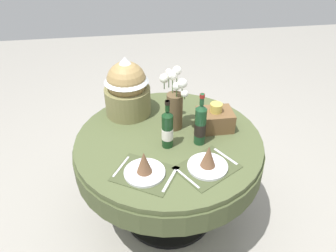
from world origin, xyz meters
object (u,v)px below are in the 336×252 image
(dining_table, at_px, (169,154))
(place_setting_right, at_px, (208,162))
(flower_vase, at_px, (175,102))
(wine_bottle_right, at_px, (167,129))
(wine_bottle_left, at_px, (200,124))
(gift_tub_back_left, at_px, (127,85))
(place_setting_left, at_px, (144,168))
(woven_basket_side_right, at_px, (215,119))

(dining_table, xyz_separation_m, place_setting_right, (0.19, -0.31, 0.18))
(flower_vase, bearing_deg, place_setting_right, -73.97)
(dining_table, xyz_separation_m, wine_bottle_right, (-0.02, -0.07, 0.26))
(dining_table, distance_m, place_setting_right, 0.41)
(flower_vase, xyz_separation_m, wine_bottle_left, (0.13, -0.20, -0.06))
(gift_tub_back_left, bearing_deg, place_setting_left, -85.00)
(gift_tub_back_left, bearing_deg, flower_vase, -37.09)
(place_setting_right, height_order, wine_bottle_right, wine_bottle_right)
(place_setting_right, relative_size, woven_basket_side_right, 1.82)
(dining_table, bearing_deg, gift_tub_back_left, 124.31)
(place_setting_right, bearing_deg, flower_vase, 106.03)
(flower_vase, distance_m, wine_bottle_right, 0.23)
(dining_table, relative_size, gift_tub_back_left, 2.89)
(dining_table, bearing_deg, wine_bottle_left, -19.76)
(dining_table, relative_size, woven_basket_side_right, 5.40)
(dining_table, bearing_deg, wine_bottle_right, -104.32)
(place_setting_left, bearing_deg, dining_table, 59.44)
(wine_bottle_left, bearing_deg, place_setting_right, -91.11)
(place_setting_right, height_order, gift_tub_back_left, gift_tub_back_left)
(gift_tub_back_left, bearing_deg, dining_table, -55.69)
(wine_bottle_right, bearing_deg, flower_vase, 69.14)
(place_setting_right, bearing_deg, gift_tub_back_left, 122.63)
(wine_bottle_right, xyz_separation_m, woven_basket_side_right, (0.35, 0.15, -0.06))
(woven_basket_side_right, bearing_deg, wine_bottle_left, -133.67)
(dining_table, height_order, flower_vase, flower_vase)
(wine_bottle_right, distance_m, gift_tub_back_left, 0.50)
(wine_bottle_right, bearing_deg, gift_tub_back_left, 117.67)
(place_setting_left, relative_size, wine_bottle_left, 1.18)
(wine_bottle_right, relative_size, gift_tub_back_left, 0.76)
(place_setting_right, relative_size, gift_tub_back_left, 0.97)
(place_setting_right, xyz_separation_m, wine_bottle_right, (-0.21, 0.24, 0.08))
(wine_bottle_left, relative_size, wine_bottle_right, 1.08)
(dining_table, height_order, place_setting_right, place_setting_right)
(place_setting_right, bearing_deg, wine_bottle_left, 88.89)
(dining_table, xyz_separation_m, place_setting_left, (-0.19, -0.32, 0.18))
(place_setting_left, xyz_separation_m, flower_vase, (0.24, 0.45, 0.15))
(flower_vase, bearing_deg, place_setting_left, -118.82)
(place_setting_left, bearing_deg, wine_bottle_left, 33.17)
(dining_table, distance_m, wine_bottle_left, 0.34)
(wine_bottle_left, relative_size, gift_tub_back_left, 0.82)
(place_setting_left, distance_m, wine_bottle_right, 0.31)
(place_setting_right, height_order, woven_basket_side_right, woven_basket_side_right)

